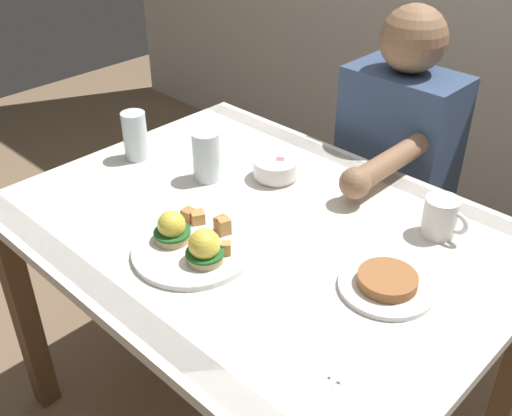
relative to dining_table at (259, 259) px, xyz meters
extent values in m
cube|color=white|center=(0.00, 0.00, 0.09)|extent=(1.20, 0.90, 0.03)
cube|color=#B23838|center=(0.00, -0.40, 0.10)|extent=(1.20, 0.06, 0.00)
cube|color=#B23838|center=(0.00, 0.40, 0.10)|extent=(1.20, 0.06, 0.00)
cube|color=brown|center=(-0.55, -0.40, -0.28)|extent=(0.06, 0.06, 0.71)
cube|color=brown|center=(-0.55, 0.40, -0.28)|extent=(0.06, 0.06, 0.71)
cylinder|color=white|center=(-0.03, -0.19, 0.11)|extent=(0.27, 0.27, 0.01)
cylinder|color=tan|center=(-0.08, -0.20, 0.13)|extent=(0.08, 0.08, 0.02)
cylinder|color=#236028|center=(-0.08, -0.20, 0.14)|extent=(0.08, 0.08, 0.01)
sphere|color=yellow|center=(-0.08, -0.20, 0.16)|extent=(0.06, 0.06, 0.06)
cylinder|color=tan|center=(0.03, -0.20, 0.13)|extent=(0.08, 0.08, 0.02)
cylinder|color=#236028|center=(0.03, -0.20, 0.14)|extent=(0.08, 0.08, 0.01)
sphere|color=yellow|center=(0.03, -0.20, 0.16)|extent=(0.07, 0.07, 0.07)
cube|color=tan|center=(0.04, -0.15, 0.13)|extent=(0.03, 0.03, 0.03)
cube|color=#B77A42|center=(-0.12, -0.12, 0.13)|extent=(0.03, 0.03, 0.03)
cube|color=tan|center=(-0.10, -0.11, 0.13)|extent=(0.04, 0.04, 0.03)
cube|color=#AD7038|center=(-0.03, -0.10, 0.14)|extent=(0.03, 0.03, 0.04)
cube|color=tan|center=(-0.02, -0.10, 0.14)|extent=(0.03, 0.03, 0.04)
cylinder|color=white|center=(-0.12, 0.19, 0.11)|extent=(0.10, 0.10, 0.01)
cylinder|color=white|center=(-0.12, 0.19, 0.14)|extent=(0.12, 0.12, 0.04)
cube|color=#F4DB66|center=(-0.11, 0.21, 0.14)|extent=(0.03, 0.03, 0.03)
cube|color=#F4A85B|center=(-0.12, 0.20, 0.14)|extent=(0.04, 0.04, 0.03)
cube|color=#EA6B70|center=(-0.12, 0.20, 0.15)|extent=(0.03, 0.03, 0.02)
cube|color=#B7E093|center=(-0.15, 0.18, 0.13)|extent=(0.04, 0.04, 0.03)
cube|color=#F4A85B|center=(-0.13, 0.17, 0.15)|extent=(0.03, 0.03, 0.02)
cube|color=#F4A85B|center=(-0.11, 0.18, 0.14)|extent=(0.03, 0.03, 0.02)
cube|color=#F4A85B|center=(-0.14, 0.19, 0.15)|extent=(0.02, 0.02, 0.02)
cylinder|color=white|center=(0.33, 0.26, 0.15)|extent=(0.08, 0.08, 0.09)
cylinder|color=black|center=(0.33, 0.26, 0.20)|extent=(0.07, 0.07, 0.01)
torus|color=white|center=(0.37, 0.26, 0.16)|extent=(0.06, 0.02, 0.06)
cube|color=silver|center=(0.44, -0.32, 0.11)|extent=(0.03, 0.12, 0.00)
cube|color=silver|center=(0.42, -0.24, 0.11)|extent=(0.03, 0.04, 0.00)
cylinder|color=silver|center=(-0.25, 0.06, 0.17)|extent=(0.07, 0.07, 0.14)
cylinder|color=silver|center=(-0.25, 0.06, 0.14)|extent=(0.07, 0.07, 0.07)
cylinder|color=silver|center=(-0.48, 0.00, 0.18)|extent=(0.07, 0.07, 0.14)
cylinder|color=silver|center=(-0.48, 0.00, 0.15)|extent=(0.06, 0.06, 0.09)
cylinder|color=white|center=(0.35, 0.01, 0.11)|extent=(0.20, 0.20, 0.01)
cylinder|color=#A36638|center=(0.35, 0.01, 0.13)|extent=(0.12, 0.12, 0.02)
cylinder|color=#33333D|center=(-0.10, 0.53, -0.41)|extent=(0.11, 0.11, 0.45)
cylinder|color=#33333D|center=(0.08, 0.53, -0.41)|extent=(0.11, 0.11, 0.45)
cube|color=#384C70|center=(-0.01, 0.63, 0.07)|extent=(0.34, 0.20, 0.50)
sphere|color=#936B4C|center=(-0.01, 0.63, 0.41)|extent=(0.19, 0.19, 0.19)
cylinder|color=#936B4C|center=(0.11, 0.38, 0.17)|extent=(0.06, 0.30, 0.06)
sphere|color=#936B4C|center=(0.11, 0.23, 0.17)|extent=(0.08, 0.08, 0.08)
camera|label=1|loc=(0.82, -0.86, 0.92)|focal=42.33mm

